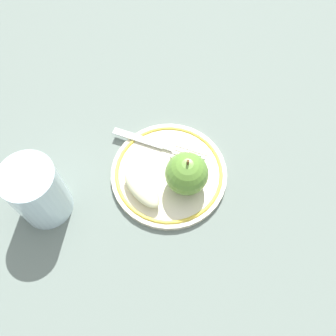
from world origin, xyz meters
TOP-DOWN VIEW (x-y plane):
  - ground_plane at (0.00, 0.00)m, footprint 2.00×2.00m
  - plate at (-0.00, 0.01)m, footprint 0.19×0.19m
  - apple_red_whole at (-0.01, -0.03)m, footprint 0.07×0.07m
  - apple_slice_front at (-0.05, 0.03)m, footprint 0.06×0.09m
  - fork at (0.04, 0.05)m, footprint 0.04×0.17m
  - drinking_glass at (-0.13, 0.16)m, footprint 0.08×0.08m

SIDE VIEW (x-z plane):
  - ground_plane at x=0.00m, z-range 0.00..0.00m
  - plate at x=0.00m, z-range 0.00..0.01m
  - fork at x=0.04m, z-range 0.01..0.02m
  - apple_slice_front at x=-0.05m, z-range 0.01..0.04m
  - apple_red_whole at x=-0.01m, z-range 0.01..0.09m
  - drinking_glass at x=-0.13m, z-range 0.00..0.11m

